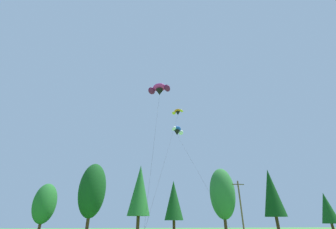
# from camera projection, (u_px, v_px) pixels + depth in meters

# --- Properties ---
(treeline_tree_b) EXTENTS (4.45, 4.45, 9.83)m
(treeline_tree_b) POSITION_uv_depth(u_px,v_px,m) (45.00, 203.00, 45.26)
(treeline_tree_b) COLOR #472D19
(treeline_tree_b) RESTS_ON ground_plane
(treeline_tree_c) EXTENTS (5.76, 5.76, 14.65)m
(treeline_tree_c) POSITION_uv_depth(u_px,v_px,m) (92.00, 190.00, 48.90)
(treeline_tree_c) COLOR #472D19
(treeline_tree_c) RESTS_ON ground_plane
(treeline_tree_d) EXTENTS (4.68, 4.68, 13.99)m
(treeline_tree_d) POSITION_uv_depth(u_px,v_px,m) (140.00, 190.00, 47.48)
(treeline_tree_d) COLOR #472D19
(treeline_tree_d) RESTS_ON ground_plane
(treeline_tree_e) EXTENTS (4.01, 4.01, 10.95)m
(treeline_tree_e) POSITION_uv_depth(u_px,v_px,m) (174.00, 200.00, 48.40)
(treeline_tree_e) COLOR #472D19
(treeline_tree_e) RESTS_ON ground_plane
(treeline_tree_f) EXTENTS (5.48, 5.48, 13.62)m
(treeline_tree_f) POSITION_uv_depth(u_px,v_px,m) (222.00, 193.00, 48.90)
(treeline_tree_f) COLOR #472D19
(treeline_tree_f) RESTS_ON ground_plane
(treeline_tree_g) EXTENTS (4.60, 4.60, 13.63)m
(treeline_tree_g) POSITION_uv_depth(u_px,v_px,m) (271.00, 192.00, 49.64)
(treeline_tree_g) COLOR #472D19
(treeline_tree_g) RESTS_ON ground_plane
(treeline_tree_h) EXTENTS (3.48, 3.48, 8.57)m
(treeline_tree_h) POSITION_uv_depth(u_px,v_px,m) (327.00, 208.00, 49.20)
(treeline_tree_h) COLOR #472D19
(treeline_tree_h) RESTS_ON ground_plane
(utility_pole) EXTENTS (2.20, 0.26, 9.11)m
(utility_pole) POSITION_uv_depth(u_px,v_px,m) (241.00, 207.00, 37.56)
(utility_pole) COLOR brown
(utility_pole) RESTS_ON ground_plane
(parafoil_kite_high_magenta) EXTENTS (3.98, 11.10, 21.42)m
(parafoil_kite_high_magenta) POSITION_uv_depth(u_px,v_px,m) (159.00, 90.00, 36.23)
(parafoil_kite_high_magenta) COLOR #D12893
(parafoil_kite_mid_blue_white) EXTENTS (5.95, 10.07, 16.42)m
(parafoil_kite_mid_blue_white) POSITION_uv_depth(u_px,v_px,m) (177.00, 131.00, 38.30)
(parafoil_kite_mid_blue_white) COLOR blue
(parafoil_kite_far_orange) EXTENTS (6.87, 15.83, 19.62)m
(parafoil_kite_far_orange) POSITION_uv_depth(u_px,v_px,m) (178.00, 112.00, 40.57)
(parafoil_kite_far_orange) COLOR orange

